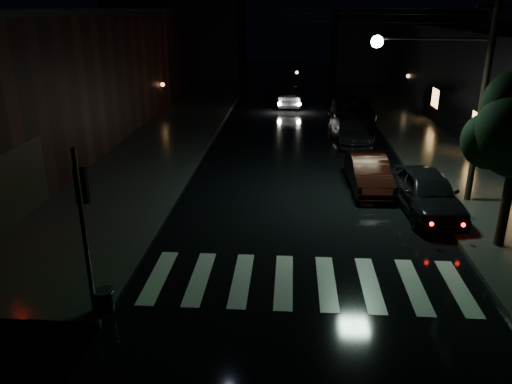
% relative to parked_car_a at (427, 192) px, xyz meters
% --- Properties ---
extents(ground, '(120.00, 120.00, 0.00)m').
position_rel_parked_car_a_xyz_m(ground, '(-7.60, -5.91, -0.81)').
color(ground, black).
rests_on(ground, ground).
extents(sidewalk_left, '(6.00, 44.00, 0.15)m').
position_rel_parked_car_a_xyz_m(sidewalk_left, '(-12.60, 8.09, -0.73)').
color(sidewalk_left, '#282826').
rests_on(sidewalk_left, ground).
extents(sidewalk_right, '(4.00, 44.00, 0.15)m').
position_rel_parked_car_a_xyz_m(sidewalk_right, '(2.40, 8.09, -0.73)').
color(sidewalk_right, '#282826').
rests_on(sidewalk_right, ground).
extents(building_left, '(10.00, 36.00, 7.00)m').
position_rel_parked_car_a_xyz_m(building_left, '(-19.60, 10.09, 2.69)').
color(building_left, black).
rests_on(building_left, ground).
extents(building_far_left, '(14.00, 10.00, 8.00)m').
position_rel_parked_car_a_xyz_m(building_far_left, '(-17.60, 39.09, 3.19)').
color(building_far_left, black).
rests_on(building_far_left, ground).
extents(building_far_right, '(14.00, 10.00, 7.00)m').
position_rel_parked_car_a_xyz_m(building_far_right, '(6.40, 39.09, 2.69)').
color(building_far_right, black).
rests_on(building_far_right, ground).
extents(crosswalk, '(9.00, 3.00, 0.01)m').
position_rel_parked_car_a_xyz_m(crosswalk, '(-4.60, -5.41, -0.80)').
color(crosswalk, beige).
rests_on(crosswalk, ground).
extents(signal_pole_corner, '(0.68, 0.61, 4.20)m').
position_rel_parked_car_a_xyz_m(signal_pole_corner, '(-9.74, -7.36, 0.73)').
color(signal_pole_corner, slate).
rests_on(signal_pole_corner, ground).
extents(utility_pole, '(4.92, 0.44, 8.00)m').
position_rel_parked_car_a_xyz_m(utility_pole, '(1.23, 1.09, 3.79)').
color(utility_pole, black).
rests_on(utility_pole, ground).
extents(parked_car_a, '(2.22, 4.86, 1.62)m').
position_rel_parked_car_a_xyz_m(parked_car_a, '(0.00, 0.00, 0.00)').
color(parked_car_a, black).
rests_on(parked_car_a, ground).
extents(parked_car_b, '(1.63, 4.35, 1.42)m').
position_rel_parked_car_a_xyz_m(parked_car_b, '(-1.80, 2.46, -0.10)').
color(parked_car_b, black).
rests_on(parked_car_b, ground).
extents(parked_car_c, '(2.39, 4.77, 1.33)m').
position_rel_parked_car_a_xyz_m(parked_car_c, '(-1.80, 10.26, -0.14)').
color(parked_car_c, black).
rests_on(parked_car_c, ground).
extents(parked_car_d, '(2.84, 5.86, 1.61)m').
position_rel_parked_car_a_xyz_m(parked_car_d, '(-0.97, 15.74, -0.00)').
color(parked_car_d, black).
rests_on(parked_car_d, ground).
extents(oncoming_car, '(1.76, 4.71, 1.54)m').
position_rel_parked_car_a_xyz_m(oncoming_car, '(-5.31, 21.10, -0.04)').
color(oncoming_car, black).
rests_on(oncoming_car, ground).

